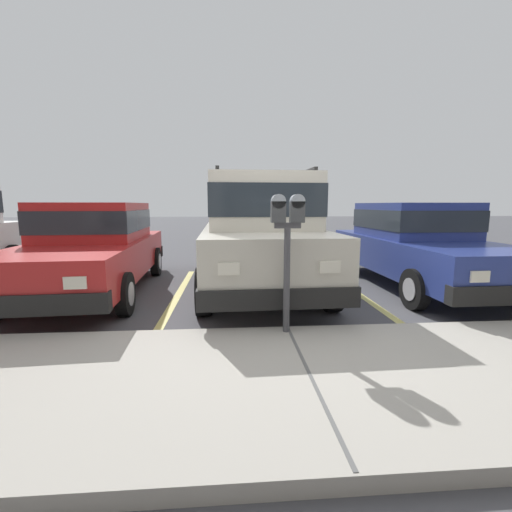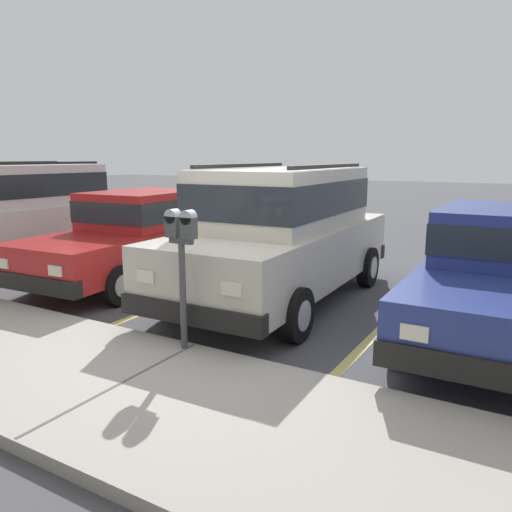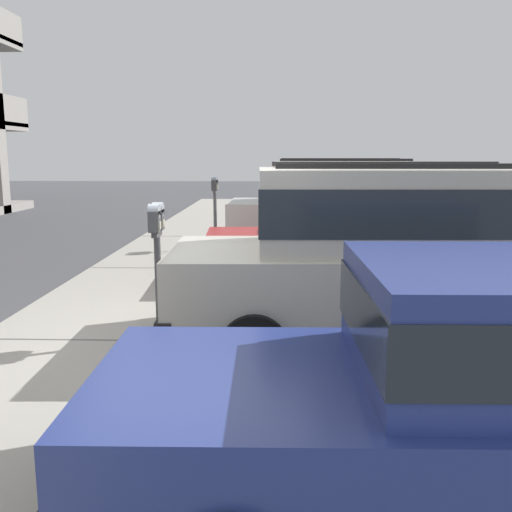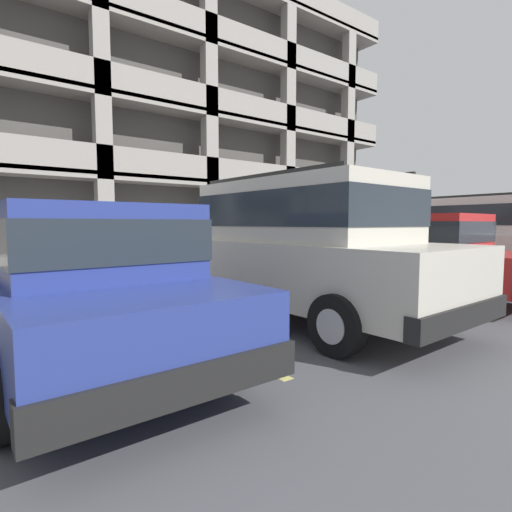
{
  "view_description": "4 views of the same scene",
  "coord_description": "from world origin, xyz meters",
  "px_view_note": "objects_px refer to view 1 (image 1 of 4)",
  "views": [
    {
      "loc": [
        0.64,
        3.93,
        1.51
      ],
      "look_at": [
        0.29,
        -0.72,
        0.81
      ],
      "focal_mm": 24.0,
      "sensor_mm": 36.0,
      "label": 1
    },
    {
      "loc": [
        -3.18,
        4.35,
        2.15
      ],
      "look_at": [
        -0.25,
        -0.7,
        0.98
      ],
      "focal_mm": 35.0,
      "sensor_mm": 36.0,
      "label": 2
    },
    {
      "loc": [
        -5.9,
        -0.88,
        2.12
      ],
      "look_at": [
        -0.18,
        -0.71,
        1.09
      ],
      "focal_mm": 40.0,
      "sensor_mm": 36.0,
      "label": 3
    },
    {
      "loc": [
        -3.83,
        -6.34,
        1.38
      ],
      "look_at": [
        0.34,
        -0.87,
        0.82
      ],
      "focal_mm": 28.0,
      "sensor_mm": 36.0,
      "label": 4
    }
  ],
  "objects_px": {
    "red_sedan": "(416,242)",
    "dark_hatchback": "(94,245)",
    "silver_suv": "(258,228)",
    "parking_meter_near": "(287,231)"
  },
  "relations": [
    {
      "from": "red_sedan",
      "to": "dark_hatchback",
      "type": "distance_m",
      "value": 5.82
    },
    {
      "from": "red_sedan",
      "to": "dark_hatchback",
      "type": "xyz_separation_m",
      "value": [
        5.82,
        0.02,
        0.0
      ]
    },
    {
      "from": "red_sedan",
      "to": "silver_suv",
      "type": "bearing_deg",
      "value": -0.63
    },
    {
      "from": "silver_suv",
      "to": "red_sedan",
      "type": "bearing_deg",
      "value": 178.64
    },
    {
      "from": "red_sedan",
      "to": "dark_hatchback",
      "type": "relative_size",
      "value": 0.98
    },
    {
      "from": "dark_hatchback",
      "to": "silver_suv",
      "type": "bearing_deg",
      "value": 176.98
    },
    {
      "from": "red_sedan",
      "to": "dark_hatchback",
      "type": "height_order",
      "value": "same"
    },
    {
      "from": "dark_hatchback",
      "to": "parking_meter_near",
      "type": "xyz_separation_m",
      "value": [
        -2.96,
        2.5,
        0.41
      ]
    },
    {
      "from": "silver_suv",
      "to": "dark_hatchback",
      "type": "relative_size",
      "value": 1.06
    },
    {
      "from": "parking_meter_near",
      "to": "red_sedan",
      "type": "bearing_deg",
      "value": -138.52
    }
  ]
}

